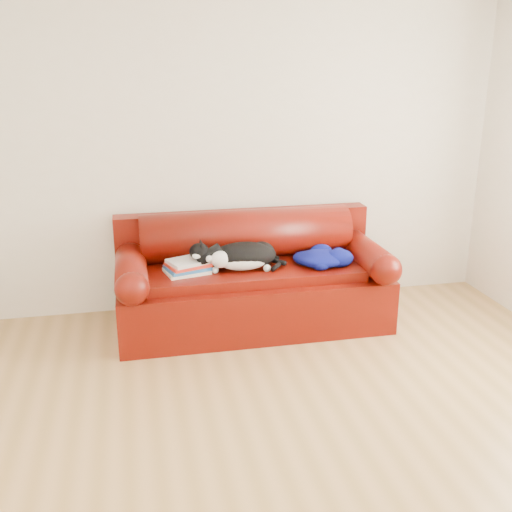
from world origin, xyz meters
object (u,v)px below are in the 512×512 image
Objects in this scene: cat at (243,257)px; blanket at (322,257)px; sofa_base at (252,296)px; book_stack at (188,266)px.

cat is 0.63m from blanket.
book_stack is (-0.51, -0.07, 0.31)m from sofa_base.
cat is 1.64× the size of blanket.
book_stack is 0.43m from cat.
sofa_base is 0.64m from blanket.
sofa_base is 4.61× the size of blanket.
sofa_base is 0.38m from cat.
cat is (0.42, -0.02, 0.05)m from book_stack.
book_stack is 0.80× the size of blanket.
book_stack is at bearing -172.29° from sofa_base.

